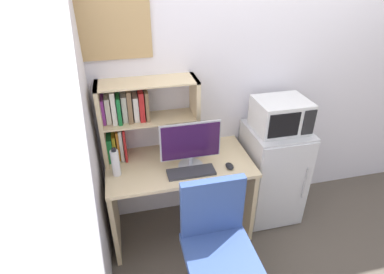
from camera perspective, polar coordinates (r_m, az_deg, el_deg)
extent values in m
cube|color=silver|center=(3.14, 21.48, 10.45)|extent=(6.40, 0.04, 2.60)
cube|color=silver|center=(1.28, -22.68, -20.88)|extent=(0.04, 4.40, 2.60)
cube|color=beige|center=(2.61, -2.31, -4.94)|extent=(1.20, 0.64, 0.03)
cube|color=beige|center=(2.82, -14.13, -12.76)|extent=(0.04, 0.57, 0.74)
cube|color=beige|center=(2.98, 9.06, -9.44)|extent=(0.04, 0.57, 0.74)
cube|color=beige|center=(2.56, -16.23, 2.16)|extent=(0.03, 0.27, 0.66)
cube|color=beige|center=(2.62, 0.50, 4.05)|extent=(0.03, 0.27, 0.66)
cube|color=beige|center=(2.43, -8.31, 9.95)|extent=(0.79, 0.27, 0.01)
cube|color=beige|center=(2.56, -7.79, 3.25)|extent=(0.73, 0.27, 0.01)
cube|color=#197233|center=(2.69, -14.81, -1.74)|extent=(0.04, 0.20, 0.22)
cube|color=gold|center=(2.70, -14.07, -1.48)|extent=(0.03, 0.15, 0.22)
cube|color=orange|center=(2.68, -13.42, -1.05)|extent=(0.02, 0.17, 0.26)
cube|color=silver|center=(2.67, -12.90, -0.88)|extent=(0.03, 0.19, 0.28)
cube|color=#B21E1E|center=(2.66, -12.26, -0.77)|extent=(0.02, 0.21, 0.29)
cube|color=purple|center=(2.54, -15.98, 4.85)|extent=(0.02, 0.16, 0.21)
cube|color=silver|center=(2.54, -15.17, 5.02)|extent=(0.04, 0.15, 0.21)
cube|color=silver|center=(2.51, -14.23, 5.65)|extent=(0.04, 0.19, 0.27)
cube|color=#197233|center=(2.52, -13.29, 5.23)|extent=(0.03, 0.20, 0.22)
cube|color=silver|center=(2.53, -12.34, 5.41)|extent=(0.04, 0.15, 0.22)
cube|color=brown|center=(2.52, -11.44, 5.90)|extent=(0.04, 0.19, 0.26)
cube|color=silver|center=(2.53, -10.33, 5.49)|extent=(0.04, 0.17, 0.20)
cube|color=#B21E1E|center=(2.52, -9.33, 5.96)|extent=(0.04, 0.18, 0.24)
cube|color=brown|center=(2.53, -8.38, 6.06)|extent=(0.03, 0.18, 0.24)
cylinder|color=#B7B7BC|center=(2.54, -0.24, -5.27)|extent=(0.20, 0.20, 0.02)
cylinder|color=#B7B7BC|center=(2.52, -0.25, -4.39)|extent=(0.04, 0.04, 0.08)
cube|color=#B7B7BC|center=(2.42, -0.28, -0.73)|extent=(0.49, 0.01, 0.32)
cube|color=#33143D|center=(2.42, -0.26, -0.78)|extent=(0.46, 0.02, 0.29)
cube|color=#333338|center=(2.47, -0.15, -6.46)|extent=(0.38, 0.14, 0.02)
ellipsoid|color=black|center=(2.55, 6.91, -5.32)|extent=(0.06, 0.10, 0.03)
cylinder|color=silver|center=(2.47, -13.84, -4.66)|extent=(0.07, 0.07, 0.22)
cylinder|color=black|center=(2.40, -14.19, -2.30)|extent=(0.04, 0.04, 0.02)
cube|color=silver|center=(3.07, 14.36, -6.32)|extent=(0.51, 0.51, 0.95)
cube|color=silver|center=(2.90, 16.61, -9.25)|extent=(0.49, 0.01, 0.91)
cylinder|color=#B2B2B7|center=(2.94, 19.96, -7.99)|extent=(0.01, 0.01, 0.33)
cube|color=silver|center=(2.76, 15.94, 3.91)|extent=(0.44, 0.36, 0.27)
cube|color=black|center=(2.59, 16.57, 2.03)|extent=(0.26, 0.01, 0.21)
cube|color=black|center=(2.71, 20.67, 2.49)|extent=(0.11, 0.01, 0.22)
cube|color=#334C8C|center=(2.27, 5.21, -21.04)|extent=(0.47, 0.47, 0.07)
cube|color=#334C8C|center=(2.22, 3.77, -12.55)|extent=(0.45, 0.06, 0.46)
cube|color=tan|center=(2.44, -16.28, 19.33)|extent=(0.70, 0.02, 0.52)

